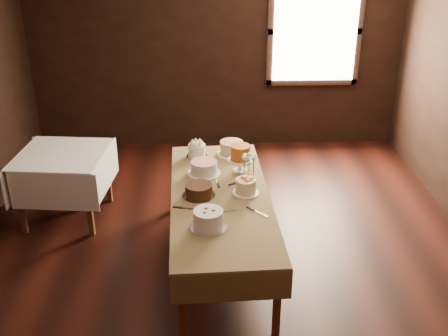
# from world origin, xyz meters

# --- Properties ---
(floor) EXTENTS (5.00, 6.00, 0.01)m
(floor) POSITION_xyz_m (0.00, 0.00, 0.00)
(floor) COLOR black
(floor) RESTS_ON ground
(wall_back) EXTENTS (5.00, 0.02, 2.80)m
(wall_back) POSITION_xyz_m (0.00, 3.00, 1.40)
(wall_back) COLOR black
(wall_back) RESTS_ON ground
(window) EXTENTS (1.10, 0.05, 1.30)m
(window) POSITION_xyz_m (1.30, 2.94, 1.60)
(window) COLOR #FFEABF
(window) RESTS_ON wall_back
(display_table) EXTENTS (0.98, 2.32, 0.71)m
(display_table) POSITION_xyz_m (-0.03, 0.13, 0.65)
(display_table) COLOR #4C2815
(display_table) RESTS_ON ground
(side_table) EXTENTS (0.98, 0.98, 0.76)m
(side_table) POSITION_xyz_m (-1.67, 1.01, 0.67)
(side_table) COLOR #4C2815
(side_table) RESTS_ON ground
(cake_meringue) EXTENTS (0.23, 0.23, 0.14)m
(cake_meringue) POSITION_xyz_m (-0.26, 0.99, 0.77)
(cake_meringue) COLOR silver
(cake_meringue) RESTS_ON display_table
(cake_speckled) EXTENTS (0.31, 0.31, 0.14)m
(cake_speckled) POSITION_xyz_m (0.11, 1.04, 0.77)
(cake_speckled) COLOR white
(cake_speckled) RESTS_ON display_table
(cake_lattice) EXTENTS (0.37, 0.37, 0.12)m
(cake_lattice) POSITION_xyz_m (-0.18, 0.59, 0.76)
(cake_lattice) COLOR white
(cake_lattice) RESTS_ON display_table
(cake_caramel) EXTENTS (0.25, 0.25, 0.29)m
(cake_caramel) POSITION_xyz_m (0.17, 0.62, 0.83)
(cake_caramel) COLOR white
(cake_caramel) RESTS_ON display_table
(cake_chocolate) EXTENTS (0.35, 0.35, 0.12)m
(cake_chocolate) POSITION_xyz_m (-0.23, 0.12, 0.76)
(cake_chocolate) COLOR silver
(cake_chocolate) RESTS_ON display_table
(cake_flowers) EXTENTS (0.26, 0.26, 0.14)m
(cake_flowers) POSITION_xyz_m (0.20, 0.16, 0.77)
(cake_flowers) COLOR white
(cake_flowers) RESTS_ON display_table
(cake_swirl) EXTENTS (0.31, 0.31, 0.16)m
(cake_swirl) POSITION_xyz_m (-0.15, -0.41, 0.78)
(cake_swirl) COLOR silver
(cake_swirl) RESTS_ON display_table
(cake_server_a) EXTENTS (0.24, 0.09, 0.01)m
(cake_server_a) POSITION_xyz_m (0.06, -0.15, 0.71)
(cake_server_a) COLOR silver
(cake_server_a) RESTS_ON display_table
(cake_server_b) EXTENTS (0.19, 0.19, 0.01)m
(cake_server_b) POSITION_xyz_m (0.30, -0.21, 0.71)
(cake_server_b) COLOR silver
(cake_server_b) RESTS_ON display_table
(cake_server_c) EXTENTS (0.06, 0.24, 0.01)m
(cake_server_c) POSITION_xyz_m (-0.06, 0.44, 0.71)
(cake_server_c) COLOR silver
(cake_server_c) RESTS_ON display_table
(cake_server_d) EXTENTS (0.21, 0.16, 0.01)m
(cake_server_d) POSITION_xyz_m (0.19, 0.41, 0.71)
(cake_server_d) COLOR silver
(cake_server_d) RESTS_ON display_table
(cake_server_e) EXTENTS (0.24, 0.08, 0.01)m
(cake_server_e) POSITION_xyz_m (-0.30, -0.11, 0.71)
(cake_server_e) COLOR silver
(cake_server_e) RESTS_ON display_table
(flower_vase) EXTENTS (0.16, 0.16, 0.12)m
(flower_vase) POSITION_xyz_m (0.23, 0.30, 0.77)
(flower_vase) COLOR #2D2823
(flower_vase) RESTS_ON display_table
(flower_bouquet) EXTENTS (0.14, 0.14, 0.20)m
(flower_bouquet) POSITION_xyz_m (0.23, 0.30, 0.95)
(flower_bouquet) COLOR white
(flower_bouquet) RESTS_ON flower_vase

